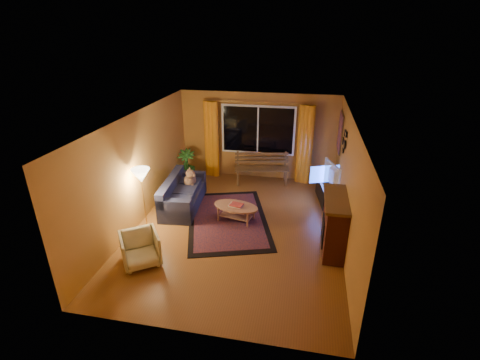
% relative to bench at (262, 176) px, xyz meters
% --- Properties ---
extents(floor, '(4.50, 6.00, 0.02)m').
position_rel_bench_xyz_m(floor, '(-0.20, -2.51, -0.24)').
color(floor, brown).
rests_on(floor, ground).
extents(ceiling, '(4.50, 6.00, 0.02)m').
position_rel_bench_xyz_m(ceiling, '(-0.20, -2.51, 2.28)').
color(ceiling, white).
rests_on(ceiling, ground).
extents(wall_back, '(4.50, 0.02, 2.50)m').
position_rel_bench_xyz_m(wall_back, '(-0.20, 0.50, 1.02)').
color(wall_back, '#BE8037').
rests_on(wall_back, ground).
extents(wall_left, '(0.02, 6.00, 2.50)m').
position_rel_bench_xyz_m(wall_left, '(-2.46, -2.51, 1.02)').
color(wall_left, '#BE8037').
rests_on(wall_left, ground).
extents(wall_right, '(0.02, 6.00, 2.50)m').
position_rel_bench_xyz_m(wall_right, '(2.06, -2.51, 1.02)').
color(wall_right, '#BE8037').
rests_on(wall_right, ground).
extents(window, '(2.00, 0.02, 1.30)m').
position_rel_bench_xyz_m(window, '(-0.20, 0.44, 1.22)').
color(window, black).
rests_on(window, wall_back).
extents(curtain_rod, '(3.20, 0.03, 0.03)m').
position_rel_bench_xyz_m(curtain_rod, '(-0.20, 0.39, 2.02)').
color(curtain_rod, '#BF8C3F').
rests_on(curtain_rod, wall_back).
extents(curtain_left, '(0.36, 0.36, 2.24)m').
position_rel_bench_xyz_m(curtain_left, '(-1.55, 0.37, 0.89)').
color(curtain_left, orange).
rests_on(curtain_left, ground).
extents(curtain_right, '(0.36, 0.36, 2.24)m').
position_rel_bench_xyz_m(curtain_right, '(1.15, 0.37, 0.89)').
color(curtain_right, orange).
rests_on(curtain_right, ground).
extents(bench, '(1.58, 0.72, 0.46)m').
position_rel_bench_xyz_m(bench, '(0.00, 0.00, 0.00)').
color(bench, '#52381C').
rests_on(bench, ground).
extents(potted_plant, '(0.58, 0.58, 0.91)m').
position_rel_bench_xyz_m(potted_plant, '(-2.20, -0.14, 0.23)').
color(potted_plant, '#235B1E').
rests_on(potted_plant, ground).
extents(sofa, '(0.96, 1.92, 0.75)m').
position_rel_bench_xyz_m(sofa, '(-1.73, -1.76, 0.15)').
color(sofa, '#22243F').
rests_on(sofa, ground).
extents(dog, '(0.41, 0.49, 0.47)m').
position_rel_bench_xyz_m(dog, '(-1.68, -1.34, 0.38)').
color(dog, '#885F46').
rests_on(dog, sofa).
extents(armchair, '(0.92, 0.91, 0.70)m').
position_rel_bench_xyz_m(armchair, '(-1.75, -4.09, 0.12)').
color(armchair, beige).
rests_on(armchair, ground).
extents(floor_lamp, '(0.28, 0.28, 1.42)m').
position_rel_bench_xyz_m(floor_lamp, '(-2.20, -2.89, 0.48)').
color(floor_lamp, '#BF8C3F').
rests_on(floor_lamp, ground).
extents(rug, '(2.56, 3.24, 0.02)m').
position_rel_bench_xyz_m(rug, '(-0.50, -2.19, -0.22)').
color(rug, maroon).
rests_on(rug, ground).
extents(coffee_table, '(1.26, 1.26, 0.39)m').
position_rel_bench_xyz_m(coffee_table, '(-0.30, -2.19, -0.03)').
color(coffee_table, '#A56D52').
rests_on(coffee_table, ground).
extents(tv_console, '(0.54, 1.16, 0.47)m').
position_rel_bench_xyz_m(tv_console, '(1.80, -0.76, 0.01)').
color(tv_console, black).
rests_on(tv_console, ground).
extents(television, '(0.46, 0.96, 0.56)m').
position_rel_bench_xyz_m(television, '(1.80, -0.76, 0.52)').
color(television, black).
rests_on(television, tv_console).
extents(fireplace, '(0.40, 1.20, 1.10)m').
position_rel_bench_xyz_m(fireplace, '(1.85, -2.91, 0.32)').
color(fireplace, maroon).
rests_on(fireplace, ground).
extents(mirror_cluster, '(0.06, 0.60, 0.56)m').
position_rel_bench_xyz_m(mirror_cluster, '(2.01, -1.21, 1.57)').
color(mirror_cluster, black).
rests_on(mirror_cluster, wall_right).
extents(painting, '(0.04, 0.76, 0.96)m').
position_rel_bench_xyz_m(painting, '(2.02, -0.06, 1.42)').
color(painting, '#E44B1A').
rests_on(painting, wall_right).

